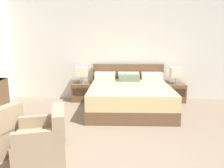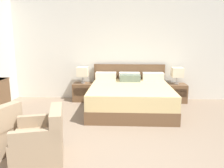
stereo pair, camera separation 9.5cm
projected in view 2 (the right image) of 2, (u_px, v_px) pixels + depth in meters
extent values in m
plane|color=#84705B|center=(115.00, 164.00, 3.07)|extent=(10.36, 10.36, 0.00)
cube|color=silver|center=(119.00, 51.00, 6.20)|extent=(7.27, 0.06, 2.78)
cube|color=brown|center=(130.00, 105.00, 5.33)|extent=(1.93, 2.02, 0.28)
cube|color=#D6BC7F|center=(130.00, 93.00, 5.27)|extent=(1.91, 2.00, 0.33)
cube|color=brown|center=(129.00, 82.00, 6.27)|extent=(2.01, 0.05, 1.02)
cube|color=beige|center=(106.00, 76.00, 6.07)|extent=(0.57, 0.28, 0.20)
cube|color=beige|center=(129.00, 76.00, 6.04)|extent=(0.57, 0.28, 0.20)
cube|color=beige|center=(153.00, 76.00, 6.01)|extent=(0.57, 0.28, 0.20)
cube|color=slate|center=(130.00, 78.00, 5.78)|extent=(0.54, 0.22, 0.18)
cube|color=brown|center=(83.00, 92.00, 6.17)|extent=(0.53, 0.44, 0.50)
cube|color=#473120|center=(82.00, 92.00, 5.95)|extent=(0.45, 0.01, 0.22)
cube|color=brown|center=(176.00, 93.00, 6.05)|extent=(0.53, 0.44, 0.50)
cube|color=#473120|center=(178.00, 93.00, 5.83)|extent=(0.45, 0.01, 0.22)
cylinder|color=#B7B7BC|center=(83.00, 83.00, 6.12)|extent=(0.11, 0.11, 0.02)
cylinder|color=#B7B7BC|center=(83.00, 79.00, 6.10)|extent=(0.02, 0.02, 0.18)
cube|color=beige|center=(83.00, 72.00, 6.05)|extent=(0.29, 0.29, 0.26)
cylinder|color=#B7B7BC|center=(177.00, 84.00, 6.00)|extent=(0.11, 0.11, 0.02)
cylinder|color=#B7B7BC|center=(177.00, 80.00, 5.98)|extent=(0.02, 0.02, 0.18)
cube|color=beige|center=(177.00, 72.00, 5.94)|extent=(0.29, 0.29, 0.26)
cube|color=#9E8466|center=(1.00, 119.00, 3.18)|extent=(0.37, 0.70, 0.36)
cube|color=#9E8466|center=(4.00, 116.00, 3.56)|extent=(0.62, 0.29, 0.18)
cube|color=#9E8466|center=(39.00, 147.00, 3.13)|extent=(0.83, 0.83, 0.40)
cube|color=#9E8466|center=(56.00, 121.00, 3.11)|extent=(0.33, 0.70, 0.36)
cube|color=#9E8466|center=(34.00, 137.00, 2.79)|extent=(0.63, 0.25, 0.18)
cube|color=#9E8466|center=(39.00, 121.00, 3.36)|extent=(0.63, 0.25, 0.18)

